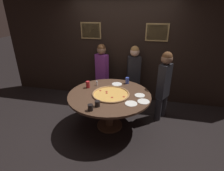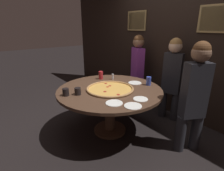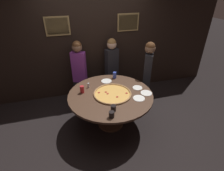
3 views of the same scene
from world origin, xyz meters
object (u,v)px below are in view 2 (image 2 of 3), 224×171
at_px(white_plate_near_front, 141,99).
at_px(white_plate_left_side, 133,106).
at_px(drink_cup_front_edge, 78,91).
at_px(diner_centre_back, 195,93).
at_px(drink_cup_by_shaker, 66,92).
at_px(condiment_shaker, 113,77).
at_px(diner_side_right, 137,67).
at_px(white_plate_far_back, 135,83).
at_px(dining_table, 110,96).
at_px(diner_far_right, 172,75).
at_px(drink_cup_near_right, 101,75).
at_px(white_plate_right_side, 114,103).
at_px(giant_pizza, 110,89).
at_px(drink_cup_far_left, 149,81).

xyz_separation_m(white_plate_near_front, white_plate_left_side, (0.09, -0.22, 0.00)).
bearing_deg(drink_cup_front_edge, diner_centre_back, 43.74).
relative_size(drink_cup_by_shaker, diner_centre_back, 0.07).
xyz_separation_m(condiment_shaker, diner_side_right, (-0.10, 0.73, 0.05)).
bearing_deg(white_plate_far_back, dining_table, -95.24).
distance_m(drink_cup_front_edge, white_plate_near_front, 0.87).
distance_m(drink_cup_by_shaker, diner_far_right, 1.83).
xyz_separation_m(dining_table, drink_cup_near_right, (-0.51, 0.19, 0.20)).
relative_size(condiment_shaker, diner_centre_back, 0.07).
relative_size(white_plate_right_side, diner_centre_back, 0.14).
relative_size(white_plate_right_side, diner_far_right, 0.15).
xyz_separation_m(drink_cup_front_edge, diner_far_right, (0.42, 1.62, 0.04)).
xyz_separation_m(white_plate_near_front, condiment_shaker, (-0.93, 0.28, 0.05)).
height_order(drink_cup_by_shaker, white_plate_far_back, drink_cup_by_shaker).
height_order(white_plate_left_side, diner_centre_back, diner_centre_back).
distance_m(diner_centre_back, diner_side_right, 1.57).
height_order(drink_cup_by_shaker, white_plate_near_front, drink_cup_by_shaker).
bearing_deg(diner_side_right, drink_cup_by_shaker, 122.82).
relative_size(white_plate_far_back, diner_far_right, 0.15).
bearing_deg(drink_cup_front_edge, diner_far_right, 75.39).
distance_m(white_plate_right_side, diner_side_right, 1.64).
distance_m(white_plate_near_front, diner_far_right, 1.09).
bearing_deg(drink_cup_by_shaker, condiment_shaker, 101.66).
relative_size(white_plate_left_side, diner_side_right, 0.14).
xyz_separation_m(giant_pizza, white_plate_left_side, (0.63, -0.14, -0.01)).
bearing_deg(drink_cup_near_right, white_plate_far_back, 29.26).
distance_m(giant_pizza, white_plate_right_side, 0.50).
bearing_deg(drink_cup_far_left, white_plate_right_side, -77.16).
bearing_deg(giant_pizza, dining_table, 150.36).
bearing_deg(diner_side_right, dining_table, 135.84).
height_order(dining_table, diner_centre_back, diner_centre_back).
distance_m(drink_cup_front_edge, diner_centre_back, 1.54).
distance_m(dining_table, diner_side_right, 1.19).
height_order(dining_table, drink_cup_by_shaker, drink_cup_by_shaker).
bearing_deg(diner_far_right, dining_table, 56.67).
relative_size(diner_far_right, diner_side_right, 0.99).
xyz_separation_m(white_plate_left_side, white_plate_right_side, (-0.20, -0.12, 0.00)).
relative_size(drink_cup_far_left, diner_side_right, 0.09).
distance_m(drink_cup_far_left, drink_cup_by_shaker, 1.31).
xyz_separation_m(white_plate_far_back, diner_far_right, (0.29, 0.62, 0.09)).
height_order(white_plate_far_back, diner_far_right, diner_far_right).
bearing_deg(white_plate_right_side, white_plate_left_side, 31.51).
distance_m(dining_table, drink_cup_by_shaker, 0.68).
bearing_deg(diner_side_right, white_plate_left_side, 154.92).
relative_size(drink_cup_by_shaker, white_plate_near_front, 0.54).
xyz_separation_m(white_plate_far_back, white_plate_left_side, (0.61, -0.66, 0.00)).
distance_m(condiment_shaker, diner_centre_back, 1.40).
relative_size(drink_cup_near_right, white_plate_far_back, 0.64).
distance_m(giant_pizza, white_plate_left_side, 0.64).
height_order(drink_cup_far_left, diner_side_right, diner_side_right).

